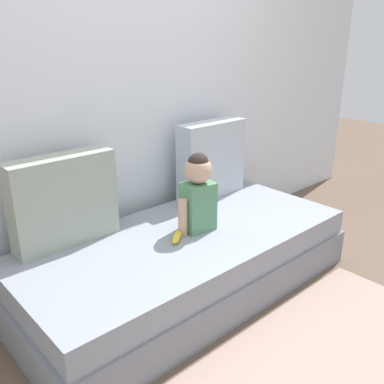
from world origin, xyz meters
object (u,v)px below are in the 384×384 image
object	(u,v)px
throw_pillow_right	(211,159)
couch	(186,262)
toddler	(198,191)
throw_pillow_left	(64,201)
banana	(177,236)

from	to	relation	value
throw_pillow_right	couch	bearing A→B (deg)	-147.04
throw_pillow_right	toddler	world-z (taller)	throw_pillow_right
throw_pillow_left	throw_pillow_right	size ratio (longest dim) A/B	1.09
couch	throw_pillow_left	size ratio (longest dim) A/B	3.52
couch	banana	size ratio (longest dim) A/B	12.10
toddler	throw_pillow_right	bearing A→B (deg)	37.84
throw_pillow_left	throw_pillow_right	world-z (taller)	throw_pillow_right
throw_pillow_left	couch	bearing A→B (deg)	-32.96
banana	throw_pillow_right	bearing A→B (deg)	30.89
throw_pillow_left	banana	size ratio (longest dim) A/B	3.44
banana	toddler	bearing A→B (deg)	8.49
couch	toddler	size ratio (longest dim) A/B	4.34
throw_pillow_right	toddler	distance (m)	0.60
toddler	banana	size ratio (longest dim) A/B	2.79
throw_pillow_right	banana	size ratio (longest dim) A/B	3.16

